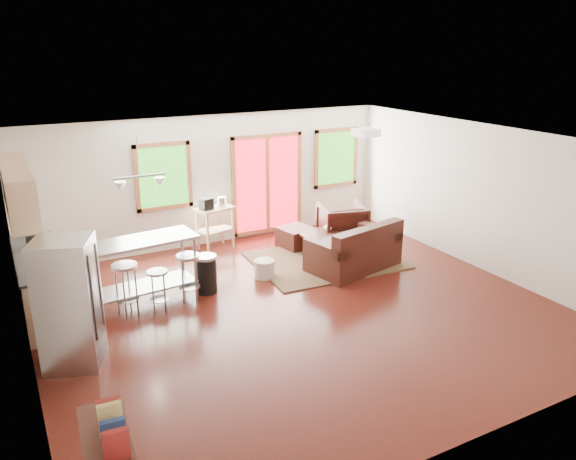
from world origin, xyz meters
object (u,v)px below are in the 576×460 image
armchair (342,222)px  ottoman (296,237)px  rug (326,260)px  loveseat (355,251)px  island (143,260)px  refrigerator (70,303)px  kitchen_cart (214,214)px  coffee_table (324,234)px

armchair → ottoman: armchair is taller
rug → loveseat: size_ratio=1.47×
rug → ottoman: (-0.13, 0.95, 0.19)m
island → ottoman: bearing=18.6°
loveseat → armchair: armchair is taller
refrigerator → island: 1.84m
ottoman → kitchen_cart: kitchen_cart is taller
rug → ottoman: size_ratio=4.39×
refrigerator → coffee_table: bearing=43.4°
coffee_table → armchair: (0.55, 0.22, 0.11)m
loveseat → coffee_table: loveseat is taller
ottoman → armchair: bearing=-15.2°
rug → refrigerator: size_ratio=1.57×
loveseat → refrigerator: (-4.96, -0.94, 0.50)m
coffee_table → island: size_ratio=0.60×
kitchen_cart → loveseat: bearing=-49.5°
coffee_table → ottoman: (-0.38, 0.47, -0.14)m
armchair → ottoman: size_ratio=1.51×
rug → armchair: size_ratio=2.91×
coffee_table → island: 3.78m
kitchen_cart → rug: bearing=-44.8°
coffee_table → refrigerator: refrigerator is taller
kitchen_cart → ottoman: bearing=-23.9°
armchair → kitchen_cart: 2.60m
coffee_table → refrigerator: size_ratio=0.61×
loveseat → armchair: size_ratio=1.98×
coffee_table → ottoman: size_ratio=1.71×
rug → kitchen_cart: size_ratio=2.46×
loveseat → island: (-3.70, 0.41, 0.38)m
kitchen_cart → armchair: bearing=-20.6°
ottoman → island: island is taller
rug → refrigerator: 5.01m
ottoman → kitchen_cart: bearing=156.1°
ottoman → rug: bearing=-82.3°
island → kitchen_cart: bearing=44.0°
loveseat → kitchen_cart: 2.90m
armchair → kitchen_cart: (-2.42, 0.91, 0.28)m
rug → island: 3.53m
kitchen_cart → island: bearing=-136.0°
rug → ottoman: bearing=97.7°
kitchen_cart → refrigerator: bearing=-134.7°
loveseat → kitchen_cart: size_ratio=1.67×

